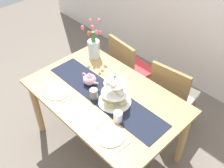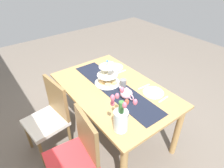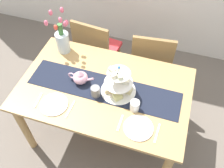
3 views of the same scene
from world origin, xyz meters
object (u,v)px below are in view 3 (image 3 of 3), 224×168
Objects in this scene: chair_right at (151,61)px; tiered_cake_stand at (118,85)px; dinner_plate_right at (138,128)px; knife_right at (157,133)px; fork_right at (120,123)px; mug_grey at (95,91)px; fork_left at (38,100)px; chair_left at (96,49)px; knife_left at (70,109)px; teapot at (80,77)px; mug_white_text at (135,106)px; tulip_vase at (62,39)px; dinner_plate_left at (54,104)px; dining_table at (104,95)px.

tiered_cake_stand reaches higher than chair_right.
knife_right is (0.15, 0.00, -0.00)m from dinner_plate_right.
mug_grey reaches higher than fork_right.
fork_left is 1.58× the size of mug_grey.
chair_left is 5.35× the size of knife_left.
teapot reaches higher than fork_left.
tiered_cake_stand is at bearing 30.24° from mug_grey.
chair_left is 1.03m from fork_left.
dinner_plate_right is 0.18m from mug_white_text.
fork_right is (0.76, -0.63, -0.14)m from tulip_vase.
chair_left is 0.57m from tulip_vase.
teapot is 0.46m from tulip_vase.
fork_left is at bearing 180.00° from dinner_plate_right.
chair_right reaches higher than knife_right.
fork_right is (0.57, -0.99, 0.25)m from chair_left.
mug_grey reaches higher than knife_right.
mug_grey is at bearing 33.98° from dinner_plate_left.
knife_right is 1.79× the size of mug_grey.
dinner_plate_right is at bearing 0.00° from knife_left.
mug_white_text reaches higher than dinner_plate_right.
tulip_vase is 0.99m from fork_right.
teapot is (0.12, -0.69, 0.31)m from chair_left.
dinner_plate_left is (0.20, -0.63, -0.14)m from tulip_vase.
mug_white_text is at bearing -29.20° from tulip_vase.
dinner_plate_right is 0.15m from fork_right.
dining_table is 0.37m from knife_left.
dinner_plate_left is 0.57m from fork_right.
teapot is 1.59× the size of fork_right.
fork_right is at bearing 180.00° from dinner_plate_right.
knife_right is at bearing 0.00° from dinner_plate_left.
fork_left is at bearing 180.00° from knife_left.
chair_left is at bearing 62.96° from tulip_vase.
knife_right is at bearing -48.85° from chair_left.
dining_table is 1.62× the size of chair_right.
knife_left is (0.15, -0.99, 0.25)m from chair_left.
teapot is 2.51× the size of mug_white_text.
mug_white_text is at bearing -6.00° from mug_grey.
chair_right is at bearing 94.73° from dinner_plate_right.
tulip_vase is at bearing -156.13° from chair_right.
chair_left reaches higher than dinner_plate_left.
tiered_cake_stand is 0.74m from tulip_vase.
chair_right is 1.03m from dinner_plate_right.
dinner_plate_right is (0.38, -0.30, 0.12)m from dining_table.
fork_left is (-0.77, -0.99, 0.25)m from chair_right.
knife_right is at bearing -36.24° from mug_white_text.
teapot is at bearing -46.72° from tulip_vase.
tulip_vase reaches higher than tiered_cake_stand.
mug_white_text is (0.49, 0.16, 0.04)m from knife_left.
fork_left is at bearing -154.04° from tiered_cake_stand.
knife_left is 0.25m from mug_grey.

